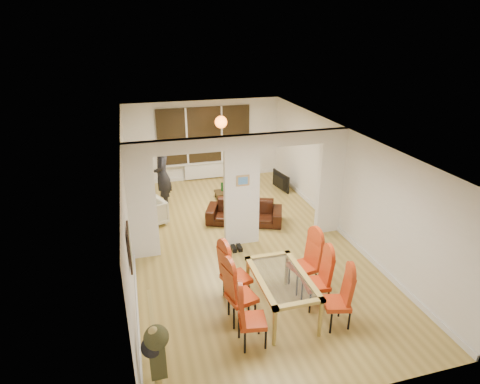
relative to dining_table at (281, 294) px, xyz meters
name	(u,v)px	position (x,y,z in m)	size (l,w,h in m)	color
floor	(242,242)	(0.00, 2.59, -0.37)	(5.00, 9.00, 0.01)	#AA8E44
room_walls	(242,191)	(0.00, 2.59, 0.93)	(5.00, 9.00, 2.60)	silver
divider_wall	(242,191)	(0.00, 2.59, 0.93)	(5.00, 0.18, 2.60)	white
bay_window_blinds	(204,135)	(0.00, 7.03, 1.13)	(3.00, 0.08, 1.80)	black
radiator	(206,171)	(0.00, 6.99, -0.07)	(1.40, 0.08, 0.50)	white
pendant_light	(221,122)	(0.30, 5.89, 1.78)	(0.36, 0.36, 0.36)	orange
stair_newel	(153,334)	(-2.25, -0.61, 0.18)	(0.40, 1.20, 1.10)	tan
wall_poster	(129,247)	(-2.47, 0.19, 1.23)	(0.04, 0.52, 0.67)	gray
pillar_photo	(243,181)	(0.00, 2.49, 1.23)	(0.30, 0.03, 0.25)	#4C8CD8
dining_table	(281,294)	(0.00, 0.00, 0.00)	(0.89, 1.58, 0.74)	#A5883D
dining_chair_la	(252,317)	(-0.72, -0.61, 0.16)	(0.42, 0.42, 1.06)	#AE3211
dining_chair_lb	(242,293)	(-0.74, -0.03, 0.19)	(0.45, 0.45, 1.13)	#AE3211
dining_chair_lc	(236,274)	(-0.69, 0.52, 0.20)	(0.46, 0.46, 1.15)	#AE3211
dining_chair_ra	(337,299)	(0.77, -0.57, 0.15)	(0.42, 0.42, 1.04)	#AE3211
dining_chair_rb	(316,280)	(0.66, 0.00, 0.17)	(0.43, 0.43, 1.08)	#AE3211
dining_chair_rc	(303,263)	(0.64, 0.53, 0.20)	(0.46, 0.46, 1.15)	#AE3211
sofa	(244,212)	(0.36, 3.59, -0.09)	(1.93, 0.76, 0.56)	black
armchair	(150,212)	(-2.00, 4.13, -0.04)	(0.72, 0.70, 0.66)	beige
person	(162,175)	(-1.55, 5.14, 0.59)	(0.46, 0.70, 1.92)	black
television	(278,181)	(2.00, 5.48, -0.10)	(0.12, 0.93, 0.54)	black
coffee_table	(231,194)	(0.41, 5.24, -0.26)	(0.94, 0.47, 0.22)	#302210
bottle	(222,186)	(0.17, 5.33, -0.01)	(0.07, 0.07, 0.28)	#143F19
bowl	(237,189)	(0.62, 5.25, -0.13)	(0.23, 0.23, 0.06)	#302210
shoes	(237,248)	(-0.21, 2.27, -0.32)	(0.23, 0.25, 0.10)	black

